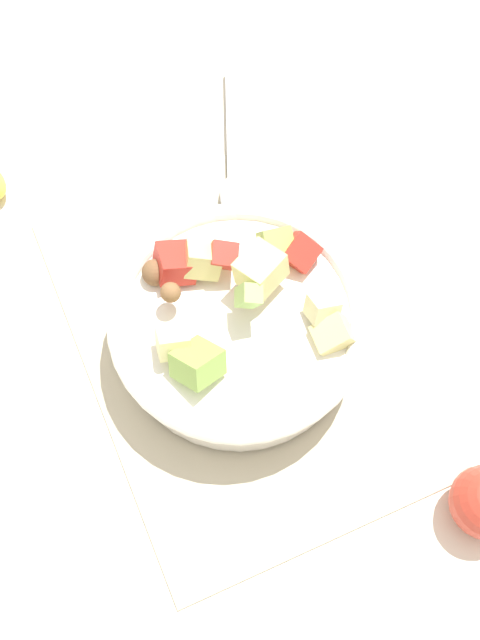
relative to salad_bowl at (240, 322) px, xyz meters
name	(u,v)px	position (x,y,z in m)	size (l,w,h in m)	color
ground_plane	(238,342)	(0.00, 0.00, -0.05)	(2.40, 2.40, 0.00)	silver
placemat	(238,341)	(0.00, 0.00, -0.04)	(0.43, 0.31, 0.01)	#BCB299
salad_bowl	(240,322)	(0.00, 0.00, 0.00)	(0.25, 0.25, 0.11)	white
serving_spoon	(235,165)	(-0.19, 0.08, -0.03)	(0.20, 0.10, 0.01)	#B7B7BC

